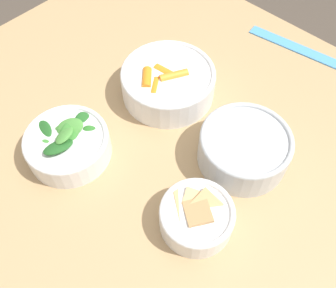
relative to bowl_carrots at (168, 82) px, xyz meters
name	(u,v)px	position (x,y,z in m)	size (l,w,h in m)	color
ground_plane	(173,282)	(0.15, -0.13, -0.78)	(10.00, 10.00, 0.00)	#4C4238
dining_table	(177,200)	(0.15, -0.13, -0.14)	(1.18, 0.99, 0.75)	tan
bowl_carrots	(168,82)	(0.00, 0.00, 0.00)	(0.19, 0.19, 0.07)	white
bowl_greens	(68,143)	(-0.03, -0.23, 0.00)	(0.15, 0.15, 0.07)	white
bowl_beans_hotdog	(244,149)	(0.21, -0.02, 0.00)	(0.16, 0.16, 0.07)	silver
bowl_cookies	(197,216)	(0.23, -0.18, -0.01)	(0.12, 0.12, 0.05)	white
ruler	(317,57)	(0.17, 0.31, -0.03)	(0.33, 0.07, 0.00)	#4C99E0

